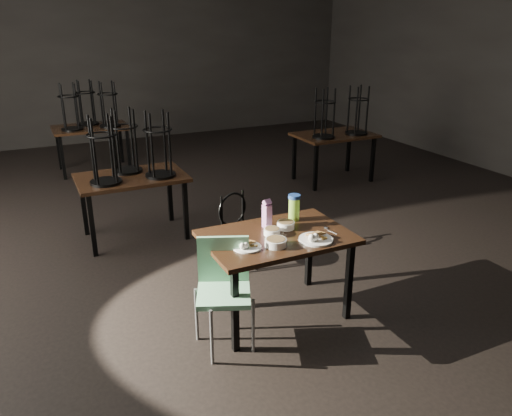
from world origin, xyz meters
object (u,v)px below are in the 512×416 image
juice_carton (267,214)px  bentwood_chair (239,224)px  main_table (277,244)px  water_bottle (294,207)px  school_chair (224,283)px

juice_carton → bentwood_chair: (0.08, 0.79, -0.40)m
main_table → water_bottle: (0.29, 0.22, 0.20)m
school_chair → bentwood_chair: bearing=83.9°
school_chair → juice_carton: bearing=55.5°
main_table → water_bottle: size_ratio=5.10×
juice_carton → bentwood_chair: juice_carton is taller
main_table → school_chair: bearing=-162.7°
water_bottle → school_chair: water_bottle is taller
juice_carton → school_chair: size_ratio=0.29×
water_bottle → juice_carton: bearing=-171.5°
main_table → bentwood_chair: size_ratio=1.54×
main_table → school_chair: school_chair is taller
juice_carton → school_chair: bearing=-147.2°
bentwood_chair → juice_carton: bearing=-112.2°
bentwood_chair → school_chair: (-0.62, -1.14, 0.05)m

